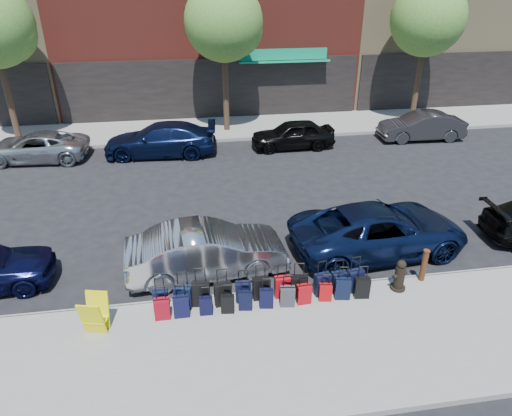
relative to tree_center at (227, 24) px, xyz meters
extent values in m
plane|color=black|center=(-0.64, -9.50, -5.41)|extent=(120.00, 120.00, 0.00)
cube|color=gray|center=(-0.64, -16.00, -5.34)|extent=(60.00, 4.00, 0.15)
cube|color=gray|center=(-0.64, 0.50, -5.34)|extent=(60.00, 4.00, 0.15)
cube|color=gray|center=(-0.64, -13.98, -5.34)|extent=(60.00, 0.08, 0.15)
cube|color=gray|center=(-0.64, -1.52, -5.34)|extent=(60.00, 0.08, 0.15)
cube|color=black|center=(-0.64, 2.45, -3.71)|extent=(16.66, 0.15, 3.40)
cube|color=#0D7D59|center=(3.36, 2.10, -2.21)|extent=(5.00, 0.91, 0.27)
cube|color=#0D7D59|center=(3.36, 2.40, -1.86)|extent=(5.00, 0.10, 0.60)
cube|color=black|center=(15.36, 2.45, -3.71)|extent=(14.70, 0.15, 3.40)
cylinder|color=black|center=(-10.64, 0.00, -2.86)|extent=(0.30, 0.30, 4.80)
sphere|color=#3D7627|center=(-10.04, 0.00, -0.27)|extent=(2.58, 2.58, 2.58)
cylinder|color=black|center=(-0.14, 0.00, -2.86)|extent=(0.30, 0.30, 4.80)
sphere|color=#3D7627|center=(-0.14, 0.00, 0.11)|extent=(3.80, 3.80, 3.80)
sphere|color=#3D7627|center=(0.46, 0.00, -0.27)|extent=(2.58, 2.58, 2.58)
cylinder|color=black|center=(10.36, 0.00, -2.86)|extent=(0.30, 0.30, 4.80)
sphere|color=#3D7627|center=(10.36, 0.00, 0.11)|extent=(3.80, 3.80, 3.80)
sphere|color=#3D7627|center=(10.96, 0.00, -0.27)|extent=(2.58, 2.58, 2.58)
cube|color=black|center=(-3.21, -14.27, -4.99)|extent=(0.37, 0.20, 0.55)
cylinder|color=black|center=(-3.21, -14.27, -4.39)|extent=(0.21, 0.03, 0.03)
cube|color=black|center=(-2.66, -14.32, -4.94)|extent=(0.46, 0.31, 0.64)
cylinder|color=black|center=(-2.66, -14.32, -4.25)|extent=(0.24, 0.08, 0.03)
cube|color=black|center=(-2.21, -14.27, -4.93)|extent=(0.46, 0.28, 0.66)
cylinder|color=black|center=(-2.21, -14.27, -4.22)|extent=(0.25, 0.05, 0.03)
cube|color=black|center=(-1.67, -14.35, -4.94)|extent=(0.45, 0.28, 0.64)
cylinder|color=black|center=(-1.67, -14.35, -4.25)|extent=(0.24, 0.06, 0.03)
cube|color=black|center=(-1.14, -14.30, -4.97)|extent=(0.39, 0.23, 0.57)
cylinder|color=black|center=(-1.14, -14.30, -4.35)|extent=(0.22, 0.04, 0.03)
cube|color=black|center=(-0.68, -14.26, -4.95)|extent=(0.42, 0.23, 0.62)
cylinder|color=black|center=(-0.68, -14.26, -4.28)|extent=(0.23, 0.03, 0.03)
cube|color=#AE0B14|center=(-0.13, -14.27, -4.96)|extent=(0.40, 0.23, 0.59)
cylinder|color=black|center=(-0.13, -14.27, -4.32)|extent=(0.22, 0.04, 0.03)
cube|color=black|center=(0.29, -14.35, -4.95)|extent=(0.45, 0.30, 0.62)
cylinder|color=black|center=(0.29, -14.35, -4.28)|extent=(0.23, 0.08, 0.03)
cube|color=black|center=(0.92, -14.34, -4.96)|extent=(0.44, 0.30, 0.61)
cylinder|color=black|center=(0.92, -14.34, -4.29)|extent=(0.23, 0.08, 0.03)
cube|color=black|center=(1.39, -14.27, -4.97)|extent=(0.40, 0.25, 0.58)
cylinder|color=black|center=(1.39, -14.27, -4.35)|extent=(0.22, 0.05, 0.03)
cube|color=black|center=(1.81, -14.33, -4.95)|extent=(0.45, 0.28, 0.63)
cylinder|color=black|center=(1.81, -14.33, -4.26)|extent=(0.24, 0.06, 0.03)
cube|color=maroon|center=(-3.17, -14.64, -4.99)|extent=(0.38, 0.22, 0.55)
cylinder|color=black|center=(-3.17, -14.64, -4.39)|extent=(0.21, 0.03, 0.03)
cube|color=black|center=(-2.71, -14.63, -4.98)|extent=(0.38, 0.23, 0.56)
cylinder|color=black|center=(-2.71, -14.63, -4.37)|extent=(0.21, 0.04, 0.03)
cube|color=black|center=(-2.11, -14.64, -5.03)|extent=(0.33, 0.20, 0.47)
cylinder|color=black|center=(-2.11, -14.64, -4.51)|extent=(0.18, 0.04, 0.03)
cube|color=black|center=(-1.58, -14.66, -5.02)|extent=(0.35, 0.23, 0.48)
cylinder|color=black|center=(-1.58, -14.66, -4.50)|extent=(0.19, 0.06, 0.03)
cube|color=black|center=(-1.13, -14.61, -5.01)|extent=(0.37, 0.25, 0.50)
cylinder|color=black|center=(-1.13, -14.61, -4.47)|extent=(0.19, 0.06, 0.03)
cube|color=black|center=(-0.60, -14.62, -5.01)|extent=(0.37, 0.25, 0.51)
cylinder|color=black|center=(-0.60, -14.62, -4.46)|extent=(0.20, 0.06, 0.03)
cube|color=#343439|center=(-0.07, -14.64, -4.99)|extent=(0.39, 0.26, 0.54)
cylinder|color=black|center=(-0.07, -14.64, -4.40)|extent=(0.21, 0.06, 0.03)
cube|color=#A20A0F|center=(0.36, -14.61, -5.00)|extent=(0.37, 0.22, 0.53)
cylinder|color=black|center=(0.36, -14.61, -4.42)|extent=(0.20, 0.04, 0.03)
cube|color=#B00B0D|center=(0.93, -14.59, -5.03)|extent=(0.35, 0.24, 0.47)
cylinder|color=black|center=(0.93, -14.59, -4.51)|extent=(0.18, 0.06, 0.03)
cube|color=black|center=(1.39, -14.57, -4.98)|extent=(0.42, 0.29, 0.57)
cylinder|color=black|center=(1.39, -14.57, -4.36)|extent=(0.22, 0.07, 0.03)
cube|color=black|center=(1.90, -14.61, -4.98)|extent=(0.41, 0.27, 0.56)
cylinder|color=black|center=(1.90, -14.61, -4.37)|extent=(0.22, 0.06, 0.03)
cylinder|color=black|center=(2.99, -14.44, -5.23)|extent=(0.40, 0.40, 0.07)
cylinder|color=black|center=(2.99, -14.44, -4.88)|extent=(0.27, 0.27, 0.62)
sphere|color=black|center=(2.99, -14.44, -4.50)|extent=(0.24, 0.24, 0.24)
cylinder|color=black|center=(2.99, -14.44, -4.82)|extent=(0.46, 0.26, 0.11)
cylinder|color=#38190C|center=(3.80, -14.17, -4.80)|extent=(0.16, 0.16, 0.93)
cylinder|color=#38190C|center=(3.80, -14.17, -4.33)|extent=(0.18, 0.18, 0.04)
cube|color=yellow|center=(-4.71, -15.01, -4.78)|extent=(0.57, 0.35, 0.95)
cube|color=yellow|center=(-4.63, -14.68, -4.78)|extent=(0.57, 0.35, 0.95)
cube|color=yellow|center=(-4.67, -14.85, -4.93)|extent=(0.59, 0.46, 0.02)
imported|color=#B2B3B9|center=(-1.96, -12.72, -4.67)|extent=(4.60, 1.96, 1.47)
imported|color=#0D193B|center=(3.25, -12.36, -4.67)|extent=(5.55, 2.93, 1.49)
imported|color=#B9BCC0|center=(-9.07, -2.73, -4.78)|extent=(4.72, 2.43, 1.27)
imported|color=#0C1536|center=(-3.51, -2.90, -4.67)|extent=(5.28, 2.47, 1.49)
imported|color=black|center=(2.76, -2.93, -4.73)|extent=(4.00, 1.64, 1.36)
imported|color=#363638|center=(9.49, -2.73, -4.71)|extent=(4.30, 1.65, 1.40)
camera|label=1|loc=(-2.27, -23.53, 2.26)|focal=32.00mm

